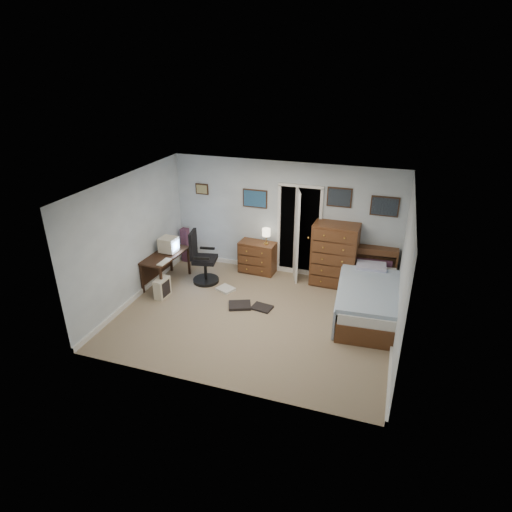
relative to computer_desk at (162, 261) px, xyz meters
The scene contains 15 objects.
floor 2.43m from the computer_desk, 16.12° to the right, with size 5.00×4.00×0.02m, color gray.
computer_desk is the anchor object (origin of this frame).
crt_monitor 0.37m from the computer_desk, 54.83° to the left, with size 0.37×0.34×0.32m.
keyboard 0.47m from the computer_desk, 53.75° to the right, with size 0.13×0.36×0.02m, color beige.
pc_tower 0.70m from the computer_desk, 63.09° to the right, with size 0.21×0.39×0.40m.
office_chair 0.84m from the computer_desk, 20.84° to the left, with size 0.66×0.66×1.16m.
media_stack 1.14m from the computer_desk, 92.01° to the left, with size 0.16×0.16×0.82m, color maroon.
low_dresser 2.09m from the computer_desk, 32.47° to the left, with size 0.80×0.40×0.72m, color brown.
table_lamp 2.30m from the computer_desk, 29.73° to the left, with size 0.19×0.19×0.35m.
doorway 3.12m from the computer_desk, 31.54° to the left, with size 0.96×1.12×2.05m.
tall_dresser 3.63m from the computer_desk, 17.51° to the left, with size 0.92×0.54×1.35m, color brown.
headboard_bookcase 4.39m from the computer_desk, 15.90° to the left, with size 1.01×0.32×0.90m.
bed 4.27m from the computer_desk, ahead, with size 1.24×2.16×0.69m.
wall_posters 3.37m from the computer_desk, 24.84° to the left, with size 4.38×0.04×0.60m.
floor_clutter 1.95m from the computer_desk, ahead, with size 1.36×0.96×0.06m.
Camera 1 is at (2.16, -6.47, 4.39)m, focal length 30.00 mm.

